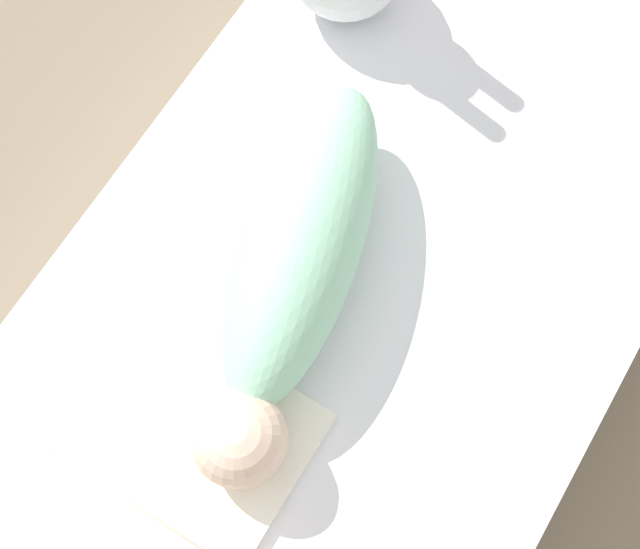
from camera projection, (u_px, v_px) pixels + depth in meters
name	position (u px, v px, depth m)	size (l,w,h in m)	color
ground_plane	(334.00, 343.00, 1.45)	(12.00, 12.00, 0.00)	#7A6B56
bed_mattress	(335.00, 327.00, 1.36)	(1.44, 0.78, 0.20)	white
burp_cloth	(238.00, 462.00, 1.19)	(0.24, 0.16, 0.02)	white
swaddled_baby	(295.00, 265.00, 1.19)	(0.58, 0.28, 0.18)	#99D6B2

